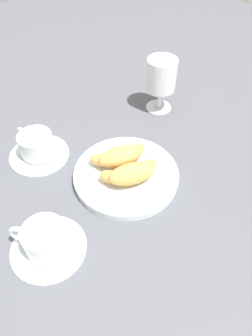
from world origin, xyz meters
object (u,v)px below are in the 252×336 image
pastry_plate (126,174)px  croissant_large (131,173)px  coffee_cup_far (46,241)px  croissant_small (120,156)px  coffee_cup_near (37,147)px  juice_glass_left (161,77)px

pastry_plate → croissant_large: bearing=-110.9°
croissant_large → coffee_cup_far: same height
croissant_small → coffee_cup_near: bearing=120.4°
coffee_cup_near → juice_glass_left: bearing=-15.3°
pastry_plate → croissant_small: croissant_small is taller
pastry_plate → coffee_cup_far: coffee_cup_far is taller
croissant_large → coffee_cup_far: size_ratio=0.90×
coffee_cup_far → croissant_large: bearing=-3.1°
croissant_small → coffee_cup_near: size_ratio=0.90×
pastry_plate → coffee_cup_far: size_ratio=1.67×
pastry_plate → croissant_large: 0.04m
croissant_large → juice_glass_left: bearing=26.5°
pastry_plate → juice_glass_left: (0.25, 0.10, 0.08)m
coffee_cup_near → croissant_small: bearing=-59.6°
coffee_cup_near → coffee_cup_far: 0.25m
croissant_small → juice_glass_left: (0.23, 0.08, 0.06)m
coffee_cup_near → pastry_plate: bearing=-66.2°
coffee_cup_far → juice_glass_left: 0.48m
croissant_small → juice_glass_left: juice_glass_left is taller
coffee_cup_near → juice_glass_left: juice_glass_left is taller
pastry_plate → croissant_small: bearing=67.6°
pastry_plate → croissant_large: (-0.01, -0.02, 0.03)m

